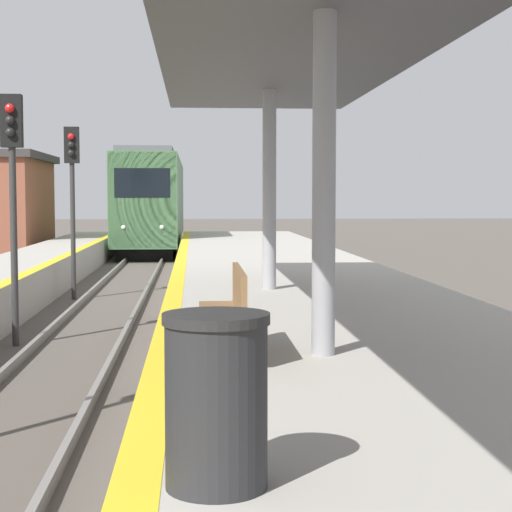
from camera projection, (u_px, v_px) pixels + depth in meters
name	position (u px, v px, depth m)	size (l,w,h in m)	color
train	(154.00, 202.00, 42.62)	(2.70, 19.24, 4.62)	black
signal_mid	(12.00, 171.00, 14.64)	(0.36, 0.31, 4.33)	#2D2D2D
signal_far	(72.00, 179.00, 21.38)	(0.36, 0.31, 4.33)	#2D2D2D
station_canopy	(325.00, 9.00, 8.74)	(3.67, 19.31, 3.76)	#99999E
trash_bin	(216.00, 400.00, 4.85)	(0.61, 0.61, 1.00)	#262628
bench	(227.00, 310.00, 8.81)	(0.44, 1.75, 0.92)	brown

